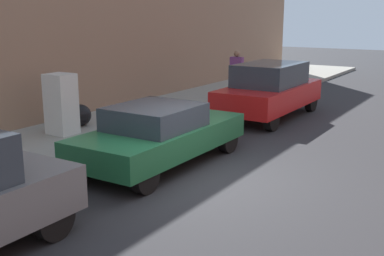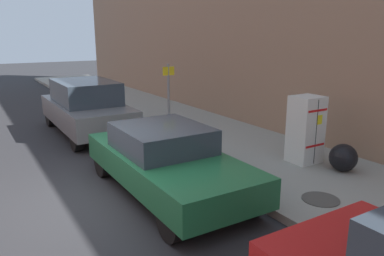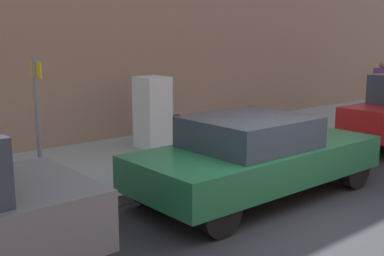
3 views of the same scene
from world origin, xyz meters
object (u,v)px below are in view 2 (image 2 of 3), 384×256
discarded_refrigerator (306,129)px  parked_suv_gray (86,107)px  parked_sedan_green (166,160)px  street_sign_post (169,98)px  trash_bag (343,158)px

discarded_refrigerator → parked_suv_gray: 6.98m
discarded_refrigerator → parked_sedan_green: discarded_refrigerator is taller
street_sign_post → parked_sedan_green: 3.51m
street_sign_post → parked_suv_gray: 3.10m
trash_bag → parked_sedan_green: parked_sedan_green is taller
parked_sedan_green → parked_suv_gray: bearing=-90.0°
discarded_refrigerator → trash_bag: bearing=105.6°
discarded_refrigerator → trash_bag: (-0.26, 0.92, -0.49)m
trash_bag → parked_sedan_green: size_ratio=0.14×
discarded_refrigerator → parked_sedan_green: size_ratio=0.36×
street_sign_post → parked_suv_gray: bearing=-56.9°
parked_suv_gray → discarded_refrigerator: bearing=120.6°
street_sign_post → parked_sedan_green: bearing=60.9°
discarded_refrigerator → parked_suv_gray: discarded_refrigerator is taller
discarded_refrigerator → trash_bag: 1.07m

